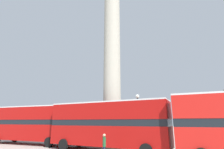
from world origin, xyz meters
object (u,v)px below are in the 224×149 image
object	(u,v)px
bus_c	(107,123)
pedestrian_near_lamp	(104,145)
monument_column	(112,66)
bus_b	(32,123)
street_lamp	(138,118)

from	to	relation	value
bus_c	pedestrian_near_lamp	size ratio (longest dim) A/B	6.62
pedestrian_near_lamp	monument_column	bearing A→B (deg)	166.33
monument_column	bus_b	world-z (taller)	monument_column
pedestrian_near_lamp	bus_c	bearing A→B (deg)	168.19
bus_c	bus_b	bearing A→B (deg)	177.74
bus_c	pedestrian_near_lamp	bearing A→B (deg)	-65.72
bus_b	bus_c	bearing A→B (deg)	-7.91
bus_c	street_lamp	distance (m)	3.44
street_lamp	monument_column	bearing A→B (deg)	152.20
monument_column	street_lamp	bearing A→B (deg)	-27.80
bus_b	street_lamp	xyz separation A→B (m)	(12.75, 2.13, 0.51)
street_lamp	bus_b	bearing A→B (deg)	-170.52
bus_b	street_lamp	world-z (taller)	street_lamp
street_lamp	bus_c	bearing A→B (deg)	-130.19
bus_c	pedestrian_near_lamp	distance (m)	3.64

